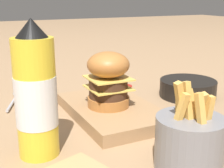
{
  "coord_description": "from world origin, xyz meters",
  "views": [
    {
      "loc": [
        -0.65,
        0.29,
        0.27
      ],
      "look_at": [
        -0.05,
        -0.01,
        0.08
      ],
      "focal_mm": 50.0,
      "sensor_mm": 36.0,
      "label": 1
    }
  ],
  "objects_px": {
    "burger": "(110,79)",
    "ketchup_bottle": "(36,96)",
    "serving_board": "(112,110)",
    "spoon": "(17,96)",
    "side_bowl": "(188,88)",
    "fries_basket": "(189,141)"
  },
  "relations": [
    {
      "from": "burger",
      "to": "ketchup_bottle",
      "type": "xyz_separation_m",
      "value": [
        -0.1,
        0.19,
        0.02
      ]
    },
    {
      "from": "serving_board",
      "to": "spoon",
      "type": "bearing_deg",
      "value": 36.45
    },
    {
      "from": "burger",
      "to": "side_bowl",
      "type": "distance_m",
      "value": 0.27
    },
    {
      "from": "ketchup_bottle",
      "to": "fries_basket",
      "type": "bearing_deg",
      "value": -126.29
    },
    {
      "from": "burger",
      "to": "fries_basket",
      "type": "height_order",
      "value": "burger"
    },
    {
      "from": "burger",
      "to": "spoon",
      "type": "bearing_deg",
      "value": 35.09
    },
    {
      "from": "burger",
      "to": "spoon",
      "type": "distance_m",
      "value": 0.3
    },
    {
      "from": "fries_basket",
      "to": "spoon",
      "type": "height_order",
      "value": "fries_basket"
    },
    {
      "from": "burger",
      "to": "fries_basket",
      "type": "distance_m",
      "value": 0.26
    },
    {
      "from": "ketchup_bottle",
      "to": "side_bowl",
      "type": "xyz_separation_m",
      "value": [
        0.14,
        -0.45,
        -0.08
      ]
    },
    {
      "from": "serving_board",
      "to": "fries_basket",
      "type": "height_order",
      "value": "fries_basket"
    },
    {
      "from": "serving_board",
      "to": "ketchup_bottle",
      "type": "height_order",
      "value": "ketchup_bottle"
    },
    {
      "from": "serving_board",
      "to": "burger",
      "type": "height_order",
      "value": "burger"
    },
    {
      "from": "ketchup_bottle",
      "to": "side_bowl",
      "type": "distance_m",
      "value": 0.48
    },
    {
      "from": "burger",
      "to": "side_bowl",
      "type": "bearing_deg",
      "value": -81.04
    },
    {
      "from": "ketchup_bottle",
      "to": "side_bowl",
      "type": "height_order",
      "value": "ketchup_bottle"
    },
    {
      "from": "burger",
      "to": "serving_board",
      "type": "bearing_deg",
      "value": -72.74
    },
    {
      "from": "burger",
      "to": "fries_basket",
      "type": "xyz_separation_m",
      "value": [
        -0.25,
        -0.02,
        -0.04
      ]
    },
    {
      "from": "fries_basket",
      "to": "spoon",
      "type": "bearing_deg",
      "value": 20.66
    },
    {
      "from": "fries_basket",
      "to": "side_bowl",
      "type": "bearing_deg",
      "value": -39.29
    },
    {
      "from": "side_bowl",
      "to": "burger",
      "type": "bearing_deg",
      "value": 98.96
    },
    {
      "from": "serving_board",
      "to": "side_bowl",
      "type": "relative_size",
      "value": 1.84
    }
  ]
}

